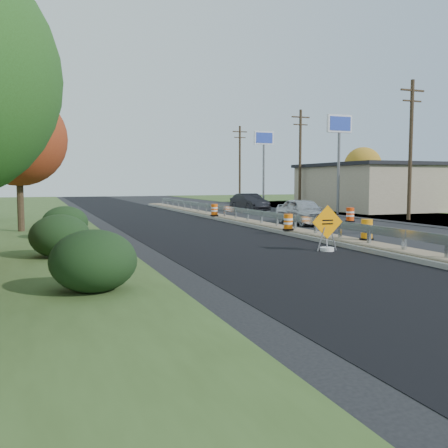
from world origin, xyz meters
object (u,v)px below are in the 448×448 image
object	(u,v)px
car_dark_mid	(249,202)
barrel_median_near	(367,230)
car_silver	(303,211)
barrel_median_far	(214,210)
barrel_shoulder_far	(233,203)
barrel_median_mid	(288,222)
barrel_shoulder_near	(350,215)
caution_sign	(327,240)

from	to	relation	value
car_dark_mid	barrel_median_near	bearing A→B (deg)	-105.20
barrel_median_near	car_silver	distance (m)	10.15
barrel_median_far	barrel_shoulder_far	size ratio (longest dim) A/B	0.99
barrel_median_far	car_silver	xyz separation A→B (m)	(3.70, -5.90, 0.18)
barrel_median_mid	barrel_shoulder_near	world-z (taller)	barrel_median_mid
barrel_median_mid	barrel_shoulder_far	bearing A→B (deg)	74.00
barrel_median_near	barrel_shoulder_near	distance (m)	12.24
car_silver	barrel_shoulder_far	bearing A→B (deg)	81.65
barrel_median_mid	barrel_median_far	world-z (taller)	barrel_median_far
caution_sign	car_dark_mid	world-z (taller)	caution_sign
caution_sign	barrel_shoulder_far	distance (m)	33.29
barrel_shoulder_far	barrel_median_far	bearing A→B (deg)	-116.07
barrel_median_far	car_silver	size ratio (longest dim) A/B	0.18
car_silver	car_dark_mid	distance (m)	13.36
caution_sign	barrel_median_far	world-z (taller)	caution_sign
barrel_median_near	barrel_median_mid	distance (m)	4.93
car_silver	car_dark_mid	world-z (taller)	car_silver
car_dark_mid	barrel_shoulder_near	bearing A→B (deg)	-85.89
barrel_shoulder_near	barrel_shoulder_far	world-z (taller)	barrel_shoulder_near
barrel_median_mid	car_dark_mid	bearing A→B (deg)	72.11
barrel_median_mid	barrel_shoulder_far	distance (m)	27.40
barrel_median_far	car_dark_mid	world-z (taller)	car_dark_mid
barrel_shoulder_far	car_silver	xyz separation A→B (m)	(-3.85, -21.33, 0.41)
barrel_median_mid	barrel_shoulder_far	world-z (taller)	barrel_median_mid
caution_sign	barrel_median_near	distance (m)	2.66
barrel_median_far	barrel_shoulder_far	distance (m)	17.18
barrel_median_far	barrel_median_near	bearing A→B (deg)	-86.00
barrel_median_mid	caution_sign	bearing A→B (deg)	-103.64
barrel_median_mid	barrel_shoulder_far	size ratio (longest dim) A/B	0.96
barrel_median_far	car_silver	distance (m)	6.97
barrel_median_far	car_silver	bearing A→B (deg)	-57.94
barrel_shoulder_far	car_dark_mid	size ratio (longest dim) A/B	0.18
barrel_median_mid	car_silver	size ratio (longest dim) A/B	0.17
car_dark_mid	barrel_median_far	bearing A→B (deg)	-132.37
barrel_shoulder_near	barrel_shoulder_far	size ratio (longest dim) A/B	1.12
caution_sign	barrel_shoulder_near	size ratio (longest dim) A/B	1.89
barrel_shoulder_far	car_dark_mid	bearing A→B (deg)	-101.64
barrel_shoulder_far	barrel_median_mid	bearing A→B (deg)	-106.00
barrel_shoulder_far	car_silver	distance (m)	21.68
barrel_median_near	barrel_median_far	size ratio (longest dim) A/B	1.04
caution_sign	barrel_median_far	bearing A→B (deg)	88.14
barrel_median_near	car_dark_mid	bearing A→B (deg)	78.28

